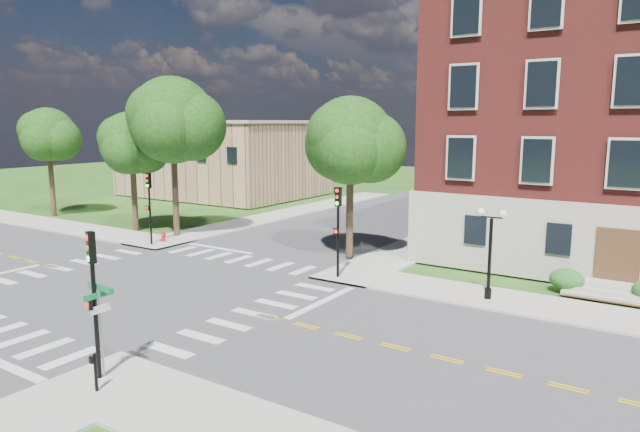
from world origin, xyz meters
The scene contains 19 objects.
ground centered at (0.00, 0.00, 0.00)m, with size 160.00×160.00×0.00m, color #274F16.
road_ew centered at (0.00, 0.00, 0.01)m, with size 90.00×12.00×0.01m, color #3D3D3F.
road_ns centered at (0.00, 0.00, 0.01)m, with size 12.00×90.00×0.01m, color #3D3D3F.
sidewalk_ne centered at (15.38, 15.38, 0.06)m, with size 34.00×34.00×0.12m.
sidewalk_nw centered at (-15.38, 15.38, 0.06)m, with size 34.00×34.00×0.12m.
crosswalk_east centered at (7.20, 0.00, 0.00)m, with size 2.20×10.20×0.02m, color silver, non-canonical shape.
stop_bar_east centered at (8.80, 3.00, 0.00)m, with size 0.40×5.50×0.00m, color silver.
secondary_building centered at (-22.00, 30.00, 4.28)m, with size 20.40×15.40×8.30m.
tree_a centered at (-24.47, 10.54, 7.13)m, with size 4.65×4.65×9.38m.
tree_b centered at (-12.63, 9.84, 6.66)m, with size 4.68×4.68×8.92m.
tree_c centered at (-8.29, 9.98, 8.36)m, with size 6.11×6.11×11.32m.
tree_d centered at (5.58, 11.04, 7.15)m, with size 5.23×5.23×9.67m.
traffic_signal_se centered at (7.24, -7.77, 3.19)m, with size 0.38×0.45×4.80m.
traffic_signal_ne centered at (7.34, 6.80, 3.19)m, with size 0.32×0.35×4.80m.
traffic_signal_nw centered at (-7.47, 6.92, 3.19)m, with size 0.34×0.38×4.80m.
twin_lamp_west centered at (15.18, 7.41, 2.52)m, with size 1.36×0.36×4.23m.
street_sign_pole centered at (7.30, -7.63, 2.31)m, with size 1.10×1.10×3.10m.
push_button_post centered at (7.96, -8.40, 0.80)m, with size 0.14×0.21×1.20m.
fire_hydrant centered at (-7.46, 7.99, 0.46)m, with size 0.35×0.35×0.75m.
Camera 1 is at (22.64, -18.31, 8.27)m, focal length 32.00 mm.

